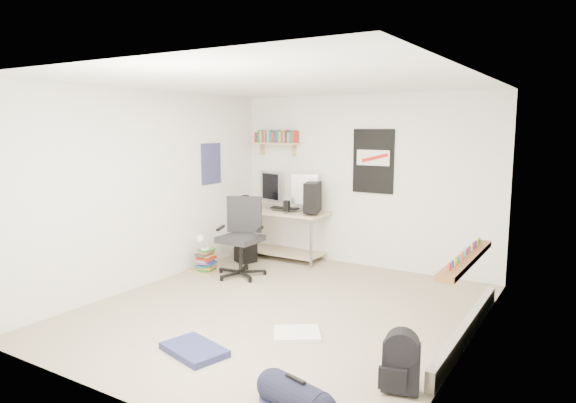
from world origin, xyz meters
The scene contains 25 objects.
floor centered at (0.00, 0.00, -0.01)m, with size 4.00×4.50×0.01m, color gray.
ceiling centered at (0.00, 0.00, 2.50)m, with size 4.00×4.50×0.01m, color white.
back_wall centered at (0.00, 2.25, 1.25)m, with size 4.00×0.01×2.50m, color silver.
left_wall centered at (-2.00, 0.00, 1.25)m, with size 0.01×4.50×2.50m, color silver.
right_wall centered at (2.00, 0.00, 1.25)m, with size 0.01×4.50×2.50m, color silver.
desk centered at (-1.36, 2.00, 0.36)m, with size 1.74×0.76×0.79m, color #CCBF8D.
monitor_left centered at (-1.46, 2.00, 1.03)m, with size 0.42×0.11×0.46m, color #AAAAAF.
monitor_right centered at (-0.84, 2.00, 1.02)m, with size 0.41×0.10×0.45m, color #B3B3B8.
pc_tower centered at (-0.65, 1.89, 1.01)m, with size 0.20×0.42×0.44m, color black.
keyboard centered at (-1.14, 1.90, 0.81)m, with size 0.43×0.15×0.02m, color black.
speaker_left centered at (-1.75, 1.73, 0.89)m, with size 0.09×0.09×0.19m, color black.
speaker_right centered at (-0.99, 1.72, 0.87)m, with size 0.08×0.08×0.16m, color black.
office_chair centered at (-1.19, 0.83, 0.49)m, with size 0.71×0.71×1.09m, color black.
wall_shelf centered at (-1.45, 2.14, 1.78)m, with size 0.80×0.22×0.24m, color tan.
poster_back_wall centered at (0.15, 2.23, 1.55)m, with size 0.62×0.03×0.92m, color black.
poster_left_wall centered at (-1.99, 1.20, 1.50)m, with size 0.02×0.42×0.60m, color navy.
window centered at (1.95, 0.30, 1.45)m, with size 0.10×1.50×1.26m, color brown.
baseboard_heater centered at (1.96, 0.30, 0.09)m, with size 0.08×2.50×0.18m, color #B7B2A8.
backpack centered at (1.75, -1.02, 0.20)m, with size 0.29×0.23×0.38m, color black.
duffel_bag centered at (1.21, -1.72, 0.14)m, with size 0.25×0.25×0.49m, color black.
tshirt centered at (0.52, -0.52, 0.02)m, with size 0.45×0.38×0.04m, color silver.
jeans_a centered at (-0.08, -1.35, 0.03)m, with size 0.60×0.38×0.07m, color navy.
book_stack centered at (-1.75, 0.75, 0.15)m, with size 0.44×0.36×0.30m, color olive.
desk_lamp centered at (-1.73, 0.73, 0.38)m, with size 0.13×0.21×0.21m, color white.
subwoofer centered at (-1.57, 1.47, 0.14)m, with size 0.26×0.26×0.29m, color black.
Camera 1 is at (2.97, -4.66, 2.04)m, focal length 32.00 mm.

